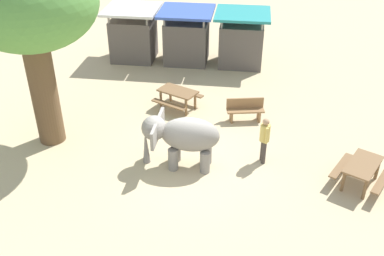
{
  "coord_description": "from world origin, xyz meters",
  "views": [
    {
      "loc": [
        1.78,
        -11.62,
        8.57
      ],
      "look_at": [
        0.08,
        0.98,
        0.8
      ],
      "focal_mm": 41.65,
      "sensor_mm": 36.0,
      "label": 1
    }
  ],
  "objects": [
    {
      "name": "market_stall_blue",
      "position": [
        -1.19,
        8.51,
        1.14
      ],
      "size": [
        2.5,
        2.5,
        2.52
      ],
      "color": "#59514C",
      "rests_on": "ground_plane"
    },
    {
      "name": "ground_plane",
      "position": [
        0.0,
        0.0,
        0.0
      ],
      "size": [
        60.0,
        60.0,
        0.0
      ],
      "primitive_type": "plane",
      "color": "tan"
    },
    {
      "name": "elephant",
      "position": [
        -0.1,
        -0.04,
        1.11
      ],
      "size": [
        2.5,
        1.69,
        1.74
      ],
      "rotation": [
        0.0,
        0.0,
        3.13
      ],
      "color": "gray",
      "rests_on": "ground_plane"
    },
    {
      "name": "picnic_table_near",
      "position": [
        -0.85,
        3.72,
        0.59
      ],
      "size": [
        1.99,
        1.98,
        0.78
      ],
      "rotation": [
        0.0,
        0.0,
        2.69
      ],
      "color": "brown",
      "rests_on": "ground_plane"
    },
    {
      "name": "picnic_table_far",
      "position": [
        5.39,
        -0.32,
        0.59
      ],
      "size": [
        2.02,
        2.02,
        0.78
      ],
      "rotation": [
        0.0,
        0.0,
        4.22
      ],
      "color": "brown",
      "rests_on": "ground_plane"
    },
    {
      "name": "wooden_bench",
      "position": [
        1.81,
        3.13,
        0.47
      ],
      "size": [
        1.45,
        0.67,
        0.88
      ],
      "rotation": [
        0.0,
        0.0,
        3.34
      ],
      "color": "olive",
      "rests_on": "ground_plane"
    },
    {
      "name": "market_stall_teal",
      "position": [
        1.41,
        8.51,
        1.14
      ],
      "size": [
        2.5,
        2.5,
        2.52
      ],
      "color": "#59514C",
      "rests_on": "ground_plane"
    },
    {
      "name": "market_stall_white",
      "position": [
        -3.79,
        8.51,
        1.14
      ],
      "size": [
        2.5,
        2.5,
        2.52
      ],
      "color": "#59514C",
      "rests_on": "ground_plane"
    },
    {
      "name": "shade_tree_main",
      "position": [
        -4.88,
        0.87,
        4.76
      ],
      "size": [
        4.34,
        3.98,
        6.46
      ],
      "color": "brown",
      "rests_on": "ground_plane"
    },
    {
      "name": "person_handler",
      "position": [
        2.48,
        0.5,
        0.95
      ],
      "size": [
        0.32,
        0.5,
        1.62
      ],
      "rotation": [
        0.0,
        0.0,
        -2.91
      ],
      "color": "#3F3833",
      "rests_on": "ground_plane"
    }
  ]
}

